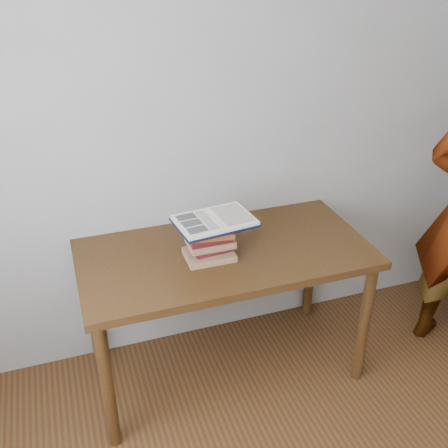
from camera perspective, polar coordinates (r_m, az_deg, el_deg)
name	(u,v)px	position (r m, az deg, el deg)	size (l,w,h in m)	color
room_shell	(425,238)	(1.19, 21.04, -1.40)	(3.54, 3.54, 2.62)	#AFACA5
desk	(225,266)	(2.71, 0.12, -4.64)	(1.48, 0.74, 0.79)	#473011
book_stack	(210,240)	(2.57, -1.55, -1.79)	(0.25, 0.20, 0.18)	#9E7551
open_book	(215,221)	(2.52, -1.03, 0.34)	(0.40, 0.30, 0.03)	black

